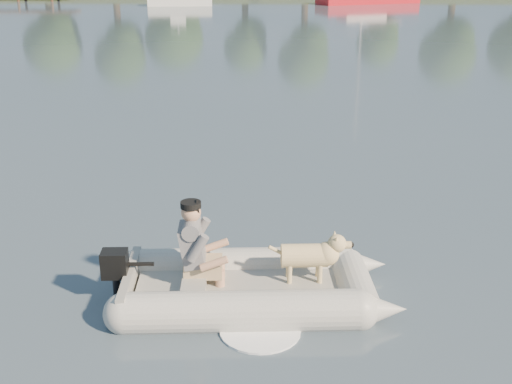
# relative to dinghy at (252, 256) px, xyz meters

# --- Properties ---
(water) EXTENTS (160.00, 160.00, 0.00)m
(water) POSITION_rel_dinghy_xyz_m (-0.30, -0.14, -0.62)
(water) COLOR #4F5E6C
(water) RESTS_ON ground
(dinghy) EXTENTS (4.81, 3.21, 1.44)m
(dinghy) POSITION_rel_dinghy_xyz_m (0.00, 0.00, 0.00)
(dinghy) COLOR #A0A09B
(dinghy) RESTS_ON water
(man) EXTENTS (0.79, 0.69, 1.12)m
(man) POSITION_rel_dinghy_xyz_m (-0.73, 0.01, 0.19)
(man) COLOR slate
(man) RESTS_ON dinghy
(dog) EXTENTS (0.99, 0.40, 0.65)m
(dog) POSITION_rel_dinghy_xyz_m (0.67, 0.09, -0.08)
(dog) COLOR tan
(dog) RESTS_ON dinghy
(outboard_motor) EXTENTS (0.45, 0.33, 0.82)m
(outboard_motor) POSITION_rel_dinghy_xyz_m (-1.73, -0.10, -0.30)
(outboard_motor) COLOR black
(outboard_motor) RESTS_ON dinghy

